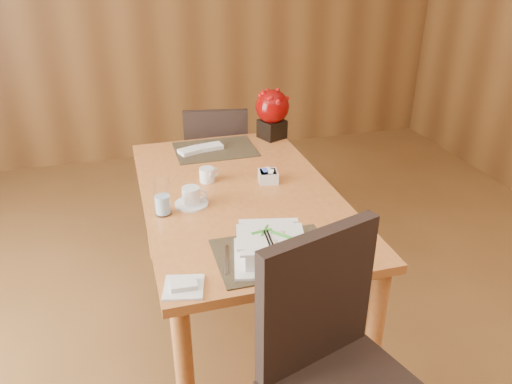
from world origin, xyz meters
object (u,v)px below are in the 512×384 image
object	(u,v)px
soup_setting	(270,248)
sugar_caddy	(268,176)
berry_decor	(272,111)
bread_plate	(184,287)
near_chair	(337,365)
coffee_cup	(191,198)
creamer_jug	(207,175)
dining_table	(239,210)
water_glass	(162,197)
far_chair	(217,162)

from	to	relation	value
soup_setting	sugar_caddy	xyz separation A→B (m)	(0.19, 0.65, -0.03)
berry_decor	bread_plate	xyz separation A→B (m)	(-0.73, -1.31, -0.16)
near_chair	sugar_caddy	bearing A→B (deg)	68.48
coffee_cup	creamer_jug	size ratio (longest dim) A/B	1.57
bread_plate	dining_table	bearing A→B (deg)	61.03
coffee_cup	sugar_caddy	world-z (taller)	coffee_cup
creamer_jug	berry_decor	distance (m)	0.71
dining_table	water_glass	world-z (taller)	water_glass
creamer_jug	far_chair	distance (m)	0.86
coffee_cup	bread_plate	world-z (taller)	coffee_cup
creamer_jug	far_chair	bearing A→B (deg)	57.56
soup_setting	berry_decor	bearing A→B (deg)	85.22
creamer_jug	berry_decor	world-z (taller)	berry_decor
dining_table	near_chair	distance (m)	0.98
creamer_jug	bread_plate	bearing A→B (deg)	-124.09
water_glass	coffee_cup	bearing A→B (deg)	20.51
sugar_caddy	bread_plate	bearing A→B (deg)	-126.05
soup_setting	near_chair	distance (m)	0.47
water_glass	near_chair	bearing A→B (deg)	-62.08
dining_table	far_chair	distance (m)	0.95
dining_table	far_chair	size ratio (longest dim) A/B	1.68
bread_plate	creamer_jug	bearing A→B (deg)	73.53
coffee_cup	soup_setting	bearing A→B (deg)	-67.70
creamer_jug	near_chair	size ratio (longest dim) A/B	0.09
bread_plate	far_chair	distance (m)	1.68
berry_decor	far_chair	world-z (taller)	berry_decor
sugar_caddy	near_chair	size ratio (longest dim) A/B	0.09
water_glass	sugar_caddy	xyz separation A→B (m)	(0.54, 0.18, -0.05)
soup_setting	coffee_cup	size ratio (longest dim) A/B	2.11
far_chair	creamer_jug	bearing A→B (deg)	85.75
coffee_cup	water_glass	distance (m)	0.15
sugar_caddy	near_chair	world-z (taller)	near_chair
sugar_caddy	berry_decor	size ratio (longest dim) A/B	0.31
soup_setting	near_chair	size ratio (longest dim) A/B	0.31
soup_setting	dining_table	bearing A→B (deg)	100.42
berry_decor	far_chair	bearing A→B (deg)	134.61
water_glass	dining_table	bearing A→B (deg)	17.21
water_glass	berry_decor	size ratio (longest dim) A/B	0.56
coffee_cup	berry_decor	size ratio (longest dim) A/B	0.52
water_glass	far_chair	bearing A→B (deg)	66.71
berry_decor	far_chair	distance (m)	0.58
water_glass	near_chair	xyz separation A→B (m)	(0.45, -0.85, -0.26)
coffee_cup	water_glass	bearing A→B (deg)	-159.49
far_chair	berry_decor	bearing A→B (deg)	145.17
dining_table	soup_setting	world-z (taller)	soup_setting
sugar_caddy	creamer_jug	bearing A→B (deg)	163.13
berry_decor	bread_plate	world-z (taller)	berry_decor
dining_table	sugar_caddy	bearing A→B (deg)	22.90
coffee_cup	near_chair	distance (m)	0.98
soup_setting	water_glass	bearing A→B (deg)	139.57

